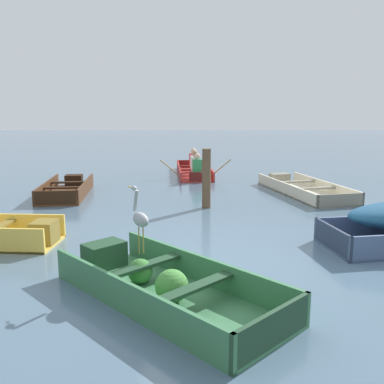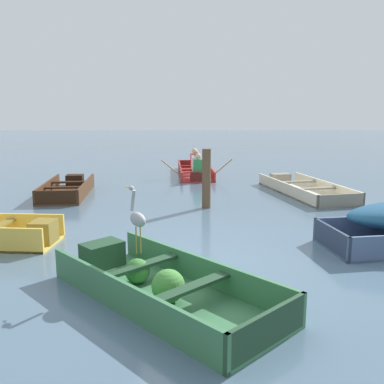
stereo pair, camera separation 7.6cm
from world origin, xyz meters
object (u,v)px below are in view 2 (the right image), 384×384
Objects in this scene: skiff_dark_varnish_mid_moored at (68,189)px; mooring_post at (206,179)px; heron_on_dinghy at (137,217)px; dinghy_green_foreground at (156,284)px; skiff_cream_near_moored at (302,189)px; rowboat_red_with_crew at (195,169)px.

skiff_dark_varnish_mid_moored is 3.98m from mooring_post.
heron_on_dinghy is 4.46m from mooring_post.
heron_on_dinghy is 0.63× the size of mooring_post.
dinghy_green_foreground reaches higher than skiff_cream_near_moored.
skiff_cream_near_moored is 1.08× the size of rowboat_red_with_crew.
rowboat_red_with_crew is at bearing 84.07° from heron_on_dinghy.
heron_on_dinghy is at bearing -67.40° from skiff_dark_varnish_mid_moored.
mooring_post is at bearing -147.01° from skiff_cream_near_moored.
skiff_dark_varnish_mid_moored is 4.62m from rowboat_red_with_crew.
rowboat_red_with_crew reaches higher than skiff_dark_varnish_mid_moored.
rowboat_red_with_crew is at bearing 91.56° from mooring_post.
rowboat_red_with_crew reaches higher than skiff_cream_near_moored.
skiff_dark_varnish_mid_moored is 6.54m from heron_on_dinghy.
mooring_post is (0.13, -4.75, 0.45)m from rowboat_red_with_crew.
dinghy_green_foreground is 1.12× the size of skiff_dark_varnish_mid_moored.
rowboat_red_with_crew is 4.77m from mooring_post.
skiff_cream_near_moored is at bearing 32.99° from mooring_post.
mooring_post is at bearing -88.44° from rowboat_red_with_crew.
dinghy_green_foreground is 0.85× the size of skiff_cream_near_moored.
skiff_cream_near_moored is at bearing -47.26° from rowboat_red_with_crew.
rowboat_red_with_crew reaches higher than dinghy_green_foreground.
skiff_dark_varnish_mid_moored is at bearing 154.93° from mooring_post.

